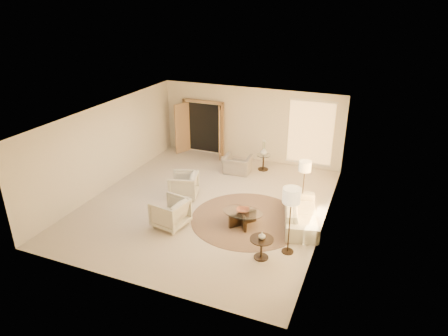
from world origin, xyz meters
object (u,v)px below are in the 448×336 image
at_px(accent_chair, 237,162).
at_px(side_vase, 264,151).
at_px(sofa, 301,213).
at_px(armchair_right, 170,211).
at_px(end_table, 262,245).
at_px(side_table, 263,161).
at_px(floor_lamp_near, 305,168).
at_px(bowl, 243,210).
at_px(floor_lamp_far, 291,199).
at_px(coffee_table, 243,217).
at_px(armchair_left, 184,184).
at_px(end_vase, 262,236).

relative_size(accent_chair, side_vase, 3.50).
relative_size(sofa, armchair_right, 2.52).
bearing_deg(armchair_right, sofa, 124.11).
xyz_separation_m(end_table, side_table, (-1.53, 5.17, -0.02)).
bearing_deg(armchair_right, floor_lamp_near, 137.46).
relative_size(accent_chair, floor_lamp_near, 0.64).
xyz_separation_m(armchair_right, bowl, (1.84, 0.78, 0.02)).
height_order(accent_chair, floor_lamp_far, floor_lamp_far).
bearing_deg(armchair_right, side_table, 174.94).
bearing_deg(accent_chair, coffee_table, 108.53).
xyz_separation_m(side_table, floor_lamp_far, (2.07, -4.70, 1.15)).
bearing_deg(armchair_right, armchair_left, -154.80).
bearing_deg(side_vase, floor_lamp_near, -49.75).
relative_size(floor_lamp_far, bowl, 4.85).
bearing_deg(coffee_table, floor_lamp_far, -28.08).
bearing_deg(end_vase, sofa, 74.71).
bearing_deg(floor_lamp_near, side_vase, 130.25).
xyz_separation_m(sofa, end_vase, (-0.54, -1.98, 0.31)).
bearing_deg(floor_lamp_near, sofa, -79.98).
bearing_deg(accent_chair, end_vase, 112.66).
height_order(armchair_left, side_vase, armchair_left).
bearing_deg(end_vase, bowl, 126.46).
relative_size(end_table, side_vase, 2.11).
xyz_separation_m(armchair_right, end_vase, (2.77, -0.48, 0.19)).
relative_size(armchair_left, floor_lamp_near, 0.58).
bearing_deg(side_vase, floor_lamp_far, -66.18).
distance_m(accent_chair, end_vase, 5.12).
relative_size(sofa, coffee_table, 1.80).
bearing_deg(end_table, side_table, 106.50).
xyz_separation_m(accent_chair, bowl, (1.39, -3.29, 0.04)).
bearing_deg(sofa, floor_lamp_far, 165.68).
bearing_deg(end_table, armchair_left, 146.04).
relative_size(armchair_left, side_vase, 3.15).
relative_size(armchair_left, end_vase, 4.73).
bearing_deg(bowl, end_vase, -53.54).
height_order(side_table, floor_lamp_near, floor_lamp_near).
height_order(accent_chair, coffee_table, accent_chair).
relative_size(side_table, end_vase, 3.19).
bearing_deg(bowl, end_table, -53.54).
distance_m(armchair_right, side_table, 4.85).
distance_m(coffee_table, bowl, 0.20).
bearing_deg(end_vase, armchair_right, 170.14).
relative_size(accent_chair, end_vase, 5.27).
relative_size(armchair_right, coffee_table, 0.71).
height_order(floor_lamp_near, end_vase, floor_lamp_near).
bearing_deg(armchair_right, side_vase, 174.94).
distance_m(accent_chair, side_vase, 1.05).
relative_size(coffee_table, floor_lamp_far, 0.70).
xyz_separation_m(sofa, end_table, (-0.54, -1.98, 0.05)).
relative_size(side_table, side_vase, 2.12).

